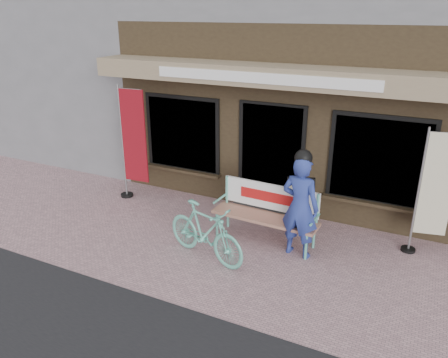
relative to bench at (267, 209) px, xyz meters
The scene contains 9 objects.
ground 1.06m from the bench, 116.30° to the right, with size 70.00×70.00×0.00m, color #B88C92.
storefront 4.83m from the bench, 95.35° to the left, with size 7.00×6.77×6.00m.
neighbor_left_near 10.39m from the bench, 152.09° to the left, with size 10.00×7.00×6.40m, color slate.
bench is the anchor object (origin of this frame).
person 0.76m from the bench, 21.01° to the right, with size 0.68×0.50×1.84m.
bicycle 1.23m from the bench, 123.69° to the right, with size 0.45×1.59×0.96m, color #63C1AA.
nobori_red 3.29m from the bench, behind, with size 0.72×0.28×2.44m.
nobori_cream 2.68m from the bench, 15.88° to the left, with size 0.64×0.28×2.16m.
menu_stand 0.77m from the bench, 59.68° to the left, with size 0.50×0.27×1.01m.
Camera 1 is at (2.72, -5.71, 3.84)m, focal length 35.00 mm.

